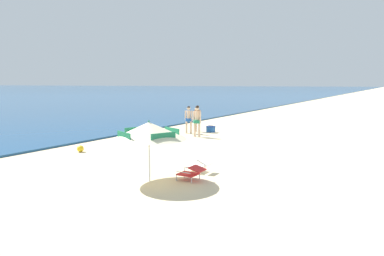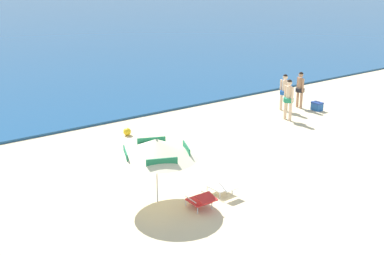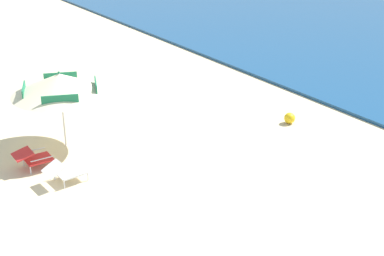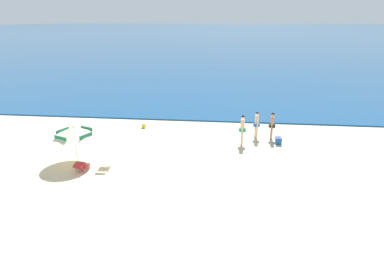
% 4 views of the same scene
% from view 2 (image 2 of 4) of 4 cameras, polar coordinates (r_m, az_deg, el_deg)
% --- Properties ---
extents(ground_plane, '(800.00, 800.00, 0.00)m').
position_cam_2_polar(ground_plane, '(15.86, 17.86, -7.13)').
color(ground_plane, beige).
extents(beach_umbrella_striped_main, '(3.35, 3.35, 1.97)m').
position_cam_2_polar(beach_umbrella_striped_main, '(14.05, -4.05, -2.29)').
color(beach_umbrella_striped_main, silver).
rests_on(beach_umbrella_striped_main, ground).
extents(lounge_chair_under_umbrella, '(0.61, 0.92, 0.52)m').
position_cam_2_polar(lounge_chair_under_umbrella, '(14.98, 3.51, -6.59)').
color(lounge_chair_under_umbrella, white).
rests_on(lounge_chair_under_umbrella, ground).
extents(lounge_chair_beside_umbrella, '(0.59, 0.87, 0.49)m').
position_cam_2_polar(lounge_chair_beside_umbrella, '(14.14, 1.07, -8.10)').
color(lounge_chair_beside_umbrella, red).
rests_on(lounge_chair_beside_umbrella, ground).
extents(person_standing_near_shore, '(0.42, 0.51, 1.72)m').
position_cam_2_polar(person_standing_near_shore, '(23.63, 10.40, 4.27)').
color(person_standing_near_shore, beige).
rests_on(person_standing_near_shore, ground).
extents(person_standing_beside, '(0.44, 0.54, 1.81)m').
position_cam_2_polar(person_standing_beside, '(22.19, 10.85, 3.48)').
color(person_standing_beside, beige).
rests_on(person_standing_beside, ground).
extents(person_wading_in, '(0.42, 0.50, 1.72)m').
position_cam_2_polar(person_wading_in, '(24.25, 12.11, 4.52)').
color(person_wading_in, tan).
rests_on(person_wading_in, ground).
extents(cooler_box, '(0.37, 0.51, 0.43)m').
position_cam_2_polar(cooler_box, '(24.18, 13.92, 2.41)').
color(cooler_box, '#1E56A8').
rests_on(cooler_box, ground).
extents(beach_ball, '(0.31, 0.31, 0.31)m').
position_cam_2_polar(beach_ball, '(20.21, -7.33, -0.42)').
color(beach_ball, yellow).
rests_on(beach_ball, ground).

